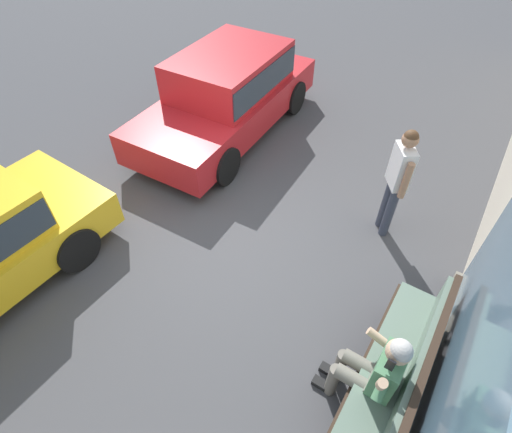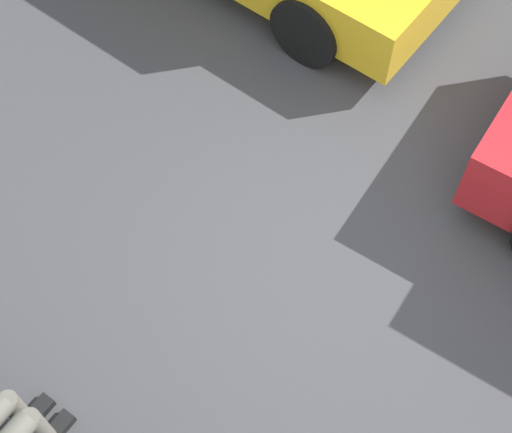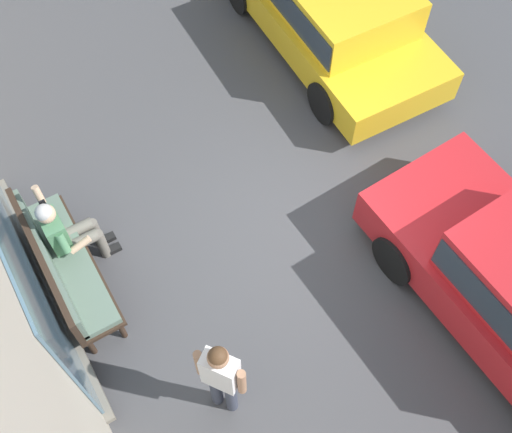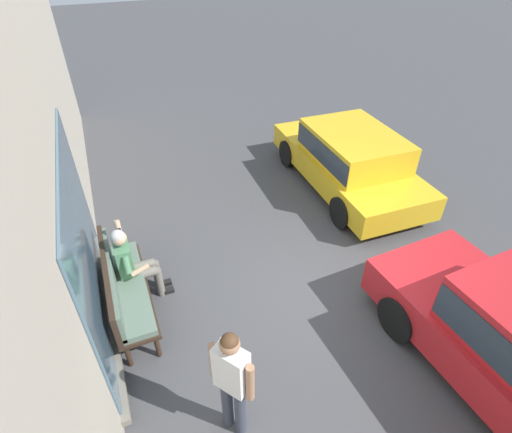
% 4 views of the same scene
% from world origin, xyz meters
% --- Properties ---
extents(ground_plane, '(60.00, 60.00, 0.00)m').
position_xyz_m(ground_plane, '(0.00, 0.00, 0.00)').
color(ground_plane, '#424244').
extents(bench, '(1.98, 0.55, 1.04)m').
position_xyz_m(bench, '(0.82, 2.90, 0.61)').
color(bench, '#332319').
rests_on(bench, ground_plane).
extents(person_on_phone, '(0.73, 0.74, 1.37)m').
position_xyz_m(person_on_phone, '(1.11, 2.67, 0.73)').
color(person_on_phone, '#6B665B').
rests_on(person_on_phone, ground_plane).
extents(parked_car_near, '(4.21, 1.96, 1.49)m').
position_xyz_m(parked_car_near, '(-2.33, -1.51, 0.81)').
color(parked_car_near, red).
rests_on(parked_car_near, ground_plane).
extents(pedestrian_standing, '(0.46, 0.37, 1.73)m').
position_xyz_m(pedestrian_standing, '(-1.39, 1.96, 1.02)').
color(pedestrian_standing, '#383D4C').
rests_on(pedestrian_standing, ground_plane).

